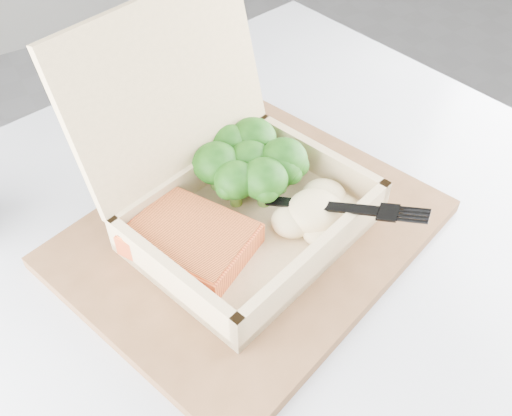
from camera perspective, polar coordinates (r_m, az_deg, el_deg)
cafe_table at (r=0.74m, az=2.59°, el=-15.30°), size 0.99×0.99×0.74m
serving_tray at (r=0.60m, az=-0.48°, el=-2.55°), size 0.44×0.39×0.02m
takeout_container at (r=0.58m, az=-3.12°, el=3.03°), size 0.29×0.28×0.21m
salmon_fillet at (r=0.56m, az=-6.53°, el=-3.11°), size 0.13×0.14×0.02m
broccoli_pile at (r=0.62m, az=-0.63°, el=4.14°), size 0.13×0.13×0.05m
mashed_potatoes at (r=0.58m, az=5.95°, el=-0.31°), size 0.09×0.08×0.03m
plastic_fork at (r=0.57m, az=4.46°, el=0.80°), size 0.12×0.14×0.03m
receipt at (r=0.74m, az=-8.83°, el=6.77°), size 0.08×0.14×0.00m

